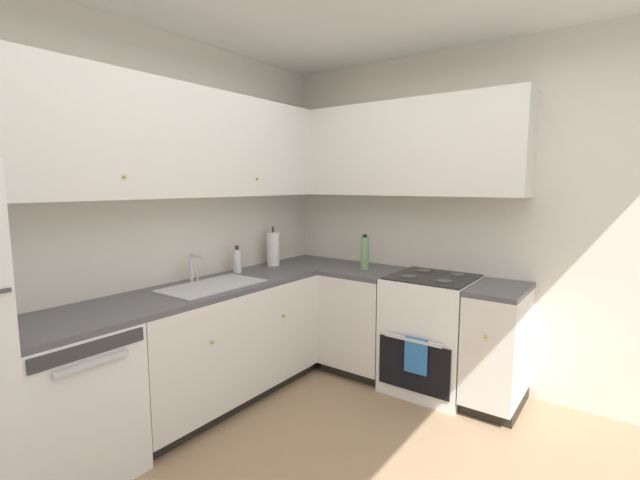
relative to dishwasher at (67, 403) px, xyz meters
name	(u,v)px	position (x,y,z in m)	size (l,w,h in m)	color
wall_back	(138,225)	(0.66, 0.33, 0.89)	(3.68, 0.05, 2.63)	silver
wall_right	(480,220)	(2.48, -1.41, 0.89)	(0.05, 3.53, 2.63)	silver
dishwasher	(67,403)	(0.00, 0.00, 0.00)	(0.60, 0.63, 0.85)	white
lower_cabinets_back	(221,343)	(1.08, 0.00, 0.00)	(1.55, 0.62, 0.85)	silver
countertop_back	(220,286)	(1.08, 0.00, 0.44)	(2.75, 0.60, 0.04)	#4C4C51
lower_cabinets_right	(410,331)	(2.15, -1.00, 0.00)	(0.62, 1.54, 0.85)	silver
countertop_right	(411,277)	(2.15, -1.00, 0.44)	(0.60, 1.54, 0.03)	#4C4C51
oven_range	(431,332)	(2.17, -1.17, 0.02)	(0.68, 0.62, 1.03)	white
upper_cabinets_back	(184,143)	(0.92, 0.14, 1.45)	(2.43, 0.34, 0.74)	silver
upper_cabinets_right	(393,150)	(2.29, -0.74, 1.45)	(0.32, 2.09, 0.74)	silver
sink	(213,292)	(0.99, -0.03, 0.42)	(0.71, 0.40, 0.10)	#B7B7BC
faucet	(194,265)	(0.99, 0.18, 0.58)	(0.07, 0.16, 0.21)	silver
soap_bottle	(237,261)	(1.42, 0.18, 0.55)	(0.07, 0.07, 0.22)	silver
paper_towel_roll	(273,249)	(1.83, 0.16, 0.60)	(0.11, 0.11, 0.35)	white
oil_bottle	(365,253)	(2.15, -0.58, 0.60)	(0.07, 0.07, 0.29)	#729E66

